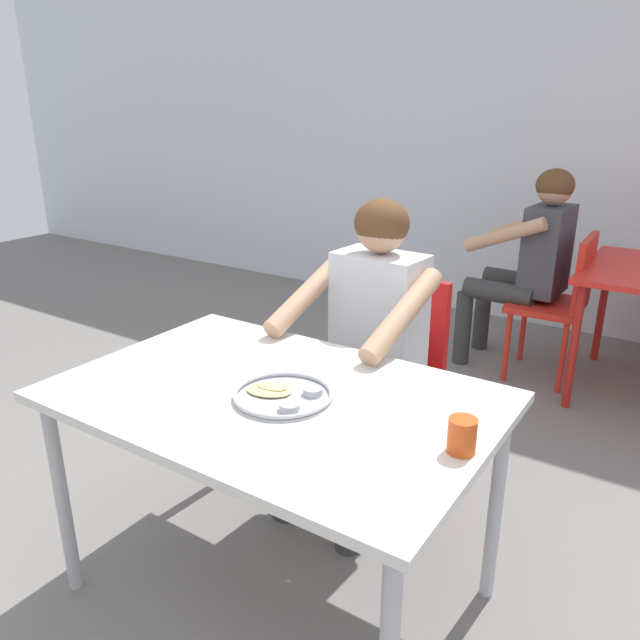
{
  "coord_description": "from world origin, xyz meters",
  "views": [
    {
      "loc": [
        0.92,
        -1.19,
        1.53
      ],
      "look_at": [
        -0.09,
        0.34,
        0.88
      ],
      "focal_mm": 34.46,
      "sensor_mm": 36.0,
      "label": 1
    }
  ],
  "objects_px": {
    "table_foreground": "(275,413)",
    "diner_foreground": "(365,330)",
    "thali_tray": "(283,395)",
    "drinking_cup": "(462,435)",
    "chair_red_left": "(562,296)",
    "chair_foreground": "(392,364)",
    "patron_background": "(530,252)"
  },
  "relations": [
    {
      "from": "chair_foreground",
      "to": "patron_background",
      "type": "relative_size",
      "value": 0.72
    },
    {
      "from": "thali_tray",
      "to": "diner_foreground",
      "type": "relative_size",
      "value": 0.24
    },
    {
      "from": "chair_foreground",
      "to": "patron_background",
      "type": "distance_m",
      "value": 1.45
    },
    {
      "from": "table_foreground",
      "to": "diner_foreground",
      "type": "distance_m",
      "value": 0.62
    },
    {
      "from": "table_foreground",
      "to": "chair_foreground",
      "type": "distance_m",
      "value": 0.85
    },
    {
      "from": "chair_red_left",
      "to": "patron_background",
      "type": "xyz_separation_m",
      "value": [
        -0.22,
        0.06,
        0.21
      ]
    },
    {
      "from": "chair_foreground",
      "to": "diner_foreground",
      "type": "bearing_deg",
      "value": -92.95
    },
    {
      "from": "chair_red_left",
      "to": "table_foreground",
      "type": "bearing_deg",
      "value": -98.47
    },
    {
      "from": "thali_tray",
      "to": "drinking_cup",
      "type": "distance_m",
      "value": 0.53
    },
    {
      "from": "table_foreground",
      "to": "drinking_cup",
      "type": "xyz_separation_m",
      "value": [
        0.58,
        -0.01,
        0.11
      ]
    },
    {
      "from": "chair_red_left",
      "to": "drinking_cup",
      "type": "bearing_deg",
      "value": -83.6
    },
    {
      "from": "thali_tray",
      "to": "patron_background",
      "type": "distance_m",
      "value": 2.29
    },
    {
      "from": "chair_red_left",
      "to": "patron_background",
      "type": "bearing_deg",
      "value": 164.22
    },
    {
      "from": "chair_foreground",
      "to": "patron_background",
      "type": "height_order",
      "value": "patron_background"
    },
    {
      "from": "drinking_cup",
      "to": "chair_red_left",
      "type": "height_order",
      "value": "chair_red_left"
    },
    {
      "from": "drinking_cup",
      "to": "diner_foreground",
      "type": "height_order",
      "value": "diner_foreground"
    },
    {
      "from": "table_foreground",
      "to": "chair_red_left",
      "type": "bearing_deg",
      "value": 81.53
    },
    {
      "from": "drinking_cup",
      "to": "diner_foreground",
      "type": "xyz_separation_m",
      "value": [
        -0.62,
        0.62,
        -0.05
      ]
    },
    {
      "from": "table_foreground",
      "to": "diner_foreground",
      "type": "height_order",
      "value": "diner_foreground"
    },
    {
      "from": "table_foreground",
      "to": "patron_background",
      "type": "xyz_separation_m",
      "value": [
        0.11,
        2.27,
        0.05
      ]
    },
    {
      "from": "drinking_cup",
      "to": "chair_foreground",
      "type": "xyz_separation_m",
      "value": [
        -0.61,
        0.85,
        -0.27
      ]
    },
    {
      "from": "table_foreground",
      "to": "chair_red_left",
      "type": "relative_size",
      "value": 1.51
    },
    {
      "from": "chair_foreground",
      "to": "diner_foreground",
      "type": "distance_m",
      "value": 0.31
    },
    {
      "from": "drinking_cup",
      "to": "thali_tray",
      "type": "bearing_deg",
      "value": -179.0
    },
    {
      "from": "thali_tray",
      "to": "patron_background",
      "type": "relative_size",
      "value": 0.24
    },
    {
      "from": "chair_foreground",
      "to": "thali_tray",
      "type": "bearing_deg",
      "value": -84.85
    },
    {
      "from": "table_foreground",
      "to": "thali_tray",
      "type": "bearing_deg",
      "value": -20.06
    },
    {
      "from": "diner_foreground",
      "to": "chair_red_left",
      "type": "distance_m",
      "value": 1.65
    },
    {
      "from": "thali_tray",
      "to": "chair_foreground",
      "type": "height_order",
      "value": "chair_foreground"
    },
    {
      "from": "thali_tray",
      "to": "patron_background",
      "type": "xyz_separation_m",
      "value": [
        0.07,
        2.29,
        -0.03
      ]
    },
    {
      "from": "drinking_cup",
      "to": "chair_foreground",
      "type": "bearing_deg",
      "value": 125.72
    },
    {
      "from": "patron_background",
      "to": "chair_red_left",
      "type": "bearing_deg",
      "value": -15.78
    }
  ]
}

